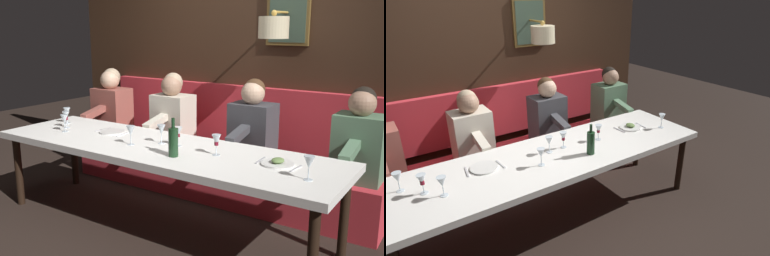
% 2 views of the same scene
% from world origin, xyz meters
% --- Properties ---
extents(ground_plane, '(12.00, 12.00, 0.00)m').
position_xyz_m(ground_plane, '(0.00, 0.00, 0.00)').
color(ground_plane, black).
extents(dining_table, '(0.90, 3.12, 0.74)m').
position_xyz_m(dining_table, '(0.00, 0.00, 0.68)').
color(dining_table, white).
rests_on(dining_table, ground_plane).
extents(banquette_bench, '(0.52, 3.32, 0.45)m').
position_xyz_m(banquette_bench, '(0.89, 0.00, 0.23)').
color(banquette_bench, red).
rests_on(banquette_bench, ground_plane).
extents(back_wall_panel, '(0.59, 4.52, 2.90)m').
position_xyz_m(back_wall_panel, '(1.46, -0.01, 1.36)').
color(back_wall_panel, '#382316').
rests_on(back_wall_panel, ground_plane).
extents(diner_nearest, '(0.60, 0.40, 0.79)m').
position_xyz_m(diner_nearest, '(0.88, -1.40, 0.82)').
color(diner_nearest, '#567A5B').
rests_on(diner_nearest, banquette_bench).
extents(diner_near, '(0.60, 0.40, 0.79)m').
position_xyz_m(diner_near, '(0.88, -0.43, 0.82)').
color(diner_near, '#3D3D42').
rests_on(diner_near, banquette_bench).
extents(diner_middle, '(0.60, 0.40, 0.79)m').
position_xyz_m(diner_middle, '(0.88, 0.50, 0.82)').
color(diner_middle, beige).
rests_on(diner_middle, banquette_bench).
extents(diner_far, '(0.60, 0.40, 0.79)m').
position_xyz_m(diner_far, '(0.88, 1.38, 0.82)').
color(diner_far, '#934C42').
rests_on(diner_far, banquette_bench).
extents(place_setting_0, '(0.24, 0.32, 0.01)m').
position_xyz_m(place_setting_0, '(0.12, 0.65, 0.75)').
color(place_setting_0, silver).
rests_on(place_setting_0, dining_table).
extents(place_setting_1, '(0.24, 0.32, 0.05)m').
position_xyz_m(place_setting_1, '(0.07, -1.04, 0.75)').
color(place_setting_1, white).
rests_on(place_setting_1, dining_table).
extents(wine_glass_0, '(0.07, 0.07, 0.16)m').
position_xyz_m(wine_glass_0, '(0.08, -0.15, 0.86)').
color(wine_glass_0, silver).
rests_on(wine_glass_0, dining_table).
extents(wine_glass_1, '(0.07, 0.07, 0.16)m').
position_xyz_m(wine_glass_1, '(0.03, -0.54, 0.86)').
color(wine_glass_1, silver).
rests_on(wine_glass_1, dining_table).
extents(wine_glass_2, '(0.07, 0.07, 0.16)m').
position_xyz_m(wine_glass_2, '(-0.13, -1.33, 0.86)').
color(wine_glass_2, silver).
rests_on(wine_glass_2, dining_table).
extents(wine_glass_3, '(0.07, 0.07, 0.16)m').
position_xyz_m(wine_glass_3, '(0.15, 1.30, 0.86)').
color(wine_glass_3, silver).
rests_on(wine_glass_3, dining_table).
extents(wine_glass_4, '(0.07, 0.07, 0.16)m').
position_xyz_m(wine_glass_4, '(0.07, 0.02, 0.86)').
color(wine_glass_4, silver).
rests_on(wine_glass_4, dining_table).
extents(wine_glass_5, '(0.07, 0.07, 0.16)m').
position_xyz_m(wine_glass_5, '(0.02, 1.16, 0.86)').
color(wine_glass_5, silver).
rests_on(wine_glass_5, dining_table).
extents(wine_glass_6, '(0.07, 0.07, 0.16)m').
position_xyz_m(wine_glass_6, '(-0.11, 0.21, 0.86)').
color(wine_glass_6, silver).
rests_on(wine_glass_6, dining_table).
extents(wine_glass_7, '(0.07, 0.07, 0.16)m').
position_xyz_m(wine_glass_7, '(-0.10, 1.04, 0.86)').
color(wine_glass_7, silver).
rests_on(wine_glass_7, dining_table).
extents(wine_bottle, '(0.08, 0.08, 0.30)m').
position_xyz_m(wine_bottle, '(-0.18, -0.29, 0.86)').
color(wine_bottle, '#19381E').
rests_on(wine_bottle, dining_table).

